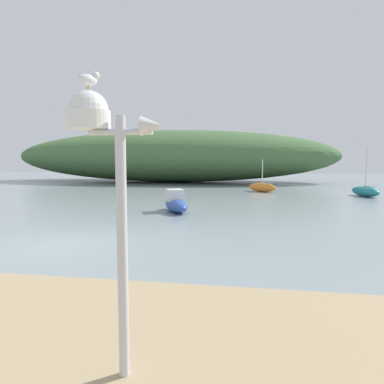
% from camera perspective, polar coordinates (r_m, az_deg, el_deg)
% --- Properties ---
extents(ground_plane, '(120.00, 120.00, 0.00)m').
position_cam_1_polar(ground_plane, '(12.14, -19.46, -7.94)').
color(ground_plane, gray).
extents(distant_hill, '(39.68, 13.42, 6.23)m').
position_cam_1_polar(distant_hill, '(43.29, -3.39, 5.83)').
color(distant_hill, '#476B3D').
rests_on(distant_hill, ground).
extents(mast_structure, '(1.09, 0.48, 3.28)m').
position_cam_1_polar(mast_structure, '(4.08, -14.64, 7.27)').
color(mast_structure, silver).
rests_on(mast_structure, beach_sand).
extents(seagull_on_radar, '(0.24, 0.26, 0.22)m').
position_cam_1_polar(seagull_on_radar, '(4.24, -16.38, 17.18)').
color(seagull_on_radar, orange).
rests_on(seagull_on_radar, mast_structure).
extents(sailboat_centre_water, '(2.57, 2.17, 2.71)m').
position_cam_1_polar(sailboat_centre_water, '(30.04, 11.30, 0.75)').
color(sailboat_centre_water, orange).
rests_on(sailboat_centre_water, ground).
extents(sailboat_by_sandbar, '(1.84, 3.23, 3.57)m').
position_cam_1_polar(sailboat_by_sandbar, '(28.84, 26.29, 0.12)').
color(sailboat_by_sandbar, teal).
rests_on(sailboat_by_sandbar, ground).
extents(motorboat_inner_mooring, '(2.09, 2.94, 1.16)m').
position_cam_1_polar(motorboat_inner_mooring, '(18.31, -2.61, -1.83)').
color(motorboat_inner_mooring, '#2D4C9E').
rests_on(motorboat_inner_mooring, ground).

